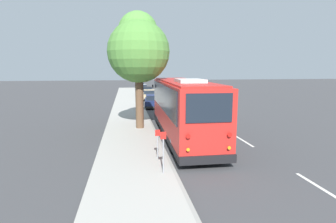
# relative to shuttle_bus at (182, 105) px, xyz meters

# --- Properties ---
(ground_plane) EXTENTS (160.00, 160.00, 0.00)m
(ground_plane) POSITION_rel_shuttle_bus_xyz_m (0.80, -0.41, -1.93)
(ground_plane) COLOR #3D3D3F
(sidewalk_slab) EXTENTS (80.00, 3.16, 0.15)m
(sidewalk_slab) POSITION_rel_shuttle_bus_xyz_m (0.80, 3.18, -1.85)
(sidewalk_slab) COLOR #A3A099
(sidewalk_slab) RESTS_ON ground
(curb_strip) EXTENTS (80.00, 0.14, 0.15)m
(curb_strip) POSITION_rel_shuttle_bus_xyz_m (0.80, 1.53, -1.85)
(curb_strip) COLOR gray
(curb_strip) RESTS_ON ground
(shuttle_bus) EXTENTS (11.19, 2.63, 3.58)m
(shuttle_bus) POSITION_rel_shuttle_bus_xyz_m (0.00, 0.00, 0.00)
(shuttle_bus) COLOR red
(shuttle_bus) RESTS_ON ground
(parked_sedan_navy) EXTENTS (4.69, 2.02, 1.33)m
(parked_sedan_navy) POSITION_rel_shuttle_bus_xyz_m (12.83, 0.47, -1.31)
(parked_sedan_navy) COLOR #19234C
(parked_sedan_navy) RESTS_ON ground
(parked_sedan_tan) EXTENTS (4.33, 1.90, 1.33)m
(parked_sedan_tan) POSITION_rel_shuttle_bus_xyz_m (19.77, 0.22, -1.31)
(parked_sedan_tan) COLOR tan
(parked_sedan_tan) RESTS_ON ground
(parked_sedan_black) EXTENTS (4.77, 2.01, 1.32)m
(parked_sedan_black) POSITION_rel_shuttle_bus_xyz_m (25.59, 0.22, -1.31)
(parked_sedan_black) COLOR black
(parked_sedan_black) RESTS_ON ground
(parked_sedan_silver) EXTENTS (4.27, 1.97, 1.29)m
(parked_sedan_silver) POSITION_rel_shuttle_bus_xyz_m (33.01, 0.41, -1.33)
(parked_sedan_silver) COLOR #A8AAAF
(parked_sedan_silver) RESTS_ON ground
(parked_sedan_gray) EXTENTS (4.21, 1.90, 1.30)m
(parked_sedan_gray) POSITION_rel_shuttle_bus_xyz_m (39.93, 0.43, -1.32)
(parked_sedan_gray) COLOR slate
(parked_sedan_gray) RESTS_ON ground
(street_tree) EXTENTS (4.05, 4.05, 7.70)m
(street_tree) POSITION_rel_shuttle_bus_xyz_m (2.31, 2.45, 3.53)
(street_tree) COLOR brown
(street_tree) RESTS_ON sidewalk_slab
(sign_post_near) EXTENTS (0.06, 0.22, 1.62)m
(sign_post_near) POSITION_rel_shuttle_bus_xyz_m (-5.82, 1.98, -0.94)
(sign_post_near) COLOR gray
(sign_post_near) RESTS_ON sidewalk_slab
(sign_post_far) EXTENTS (0.06, 0.22, 1.29)m
(sign_post_far) POSITION_rel_shuttle_bus_xyz_m (-4.02, 1.98, -1.11)
(sign_post_far) COLOR gray
(sign_post_far) RESTS_ON sidewalk_slab
(fire_hydrant) EXTENTS (0.22, 0.22, 0.81)m
(fire_hydrant) POSITION_rel_shuttle_bus_xyz_m (8.95, 2.01, -1.37)
(fire_hydrant) COLOR red
(fire_hydrant) RESTS_ON sidewalk_slab
(lane_stripe_behind) EXTENTS (2.40, 0.14, 0.01)m
(lane_stripe_behind) POSITION_rel_shuttle_bus_xyz_m (-7.56, -3.31, -1.92)
(lane_stripe_behind) COLOR silver
(lane_stripe_behind) RESTS_ON ground
(lane_stripe_mid) EXTENTS (2.40, 0.14, 0.01)m
(lane_stripe_mid) POSITION_rel_shuttle_bus_xyz_m (-1.56, -3.31, -1.92)
(lane_stripe_mid) COLOR silver
(lane_stripe_mid) RESTS_ON ground
(lane_stripe_ahead) EXTENTS (2.40, 0.14, 0.01)m
(lane_stripe_ahead) POSITION_rel_shuttle_bus_xyz_m (4.44, -3.31, -1.92)
(lane_stripe_ahead) COLOR silver
(lane_stripe_ahead) RESTS_ON ground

